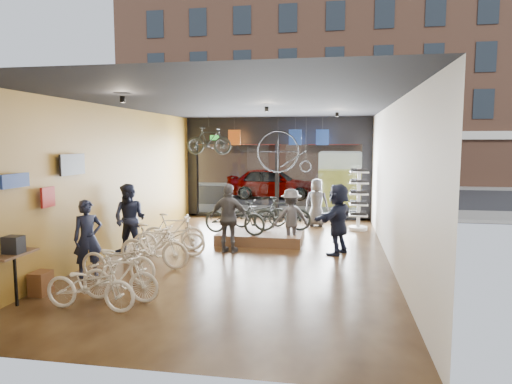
% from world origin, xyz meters
% --- Properties ---
extents(ground_plane, '(7.00, 12.00, 0.04)m').
position_xyz_m(ground_plane, '(0.00, 0.00, -0.02)').
color(ground_plane, black).
rests_on(ground_plane, ground).
extents(ceiling, '(7.00, 12.00, 0.04)m').
position_xyz_m(ceiling, '(0.00, 0.00, 3.82)').
color(ceiling, black).
rests_on(ceiling, ground).
extents(wall_left, '(0.04, 12.00, 3.80)m').
position_xyz_m(wall_left, '(-3.52, 0.00, 1.90)').
color(wall_left, olive).
rests_on(wall_left, ground).
extents(wall_right, '(0.04, 12.00, 3.80)m').
position_xyz_m(wall_right, '(3.52, 0.00, 1.90)').
color(wall_right, beige).
rests_on(wall_right, ground).
extents(wall_back, '(7.00, 0.04, 3.80)m').
position_xyz_m(wall_back, '(0.00, -6.02, 1.90)').
color(wall_back, beige).
rests_on(wall_back, ground).
extents(storefront, '(7.00, 0.26, 3.80)m').
position_xyz_m(storefront, '(0.00, 6.00, 1.90)').
color(storefront, black).
rests_on(storefront, ground).
extents(exit_sign, '(0.35, 0.06, 0.18)m').
position_xyz_m(exit_sign, '(-2.40, 5.88, 3.05)').
color(exit_sign, '#198C26').
rests_on(exit_sign, storefront).
extents(street_road, '(30.00, 18.00, 0.02)m').
position_xyz_m(street_road, '(0.00, 15.00, -0.01)').
color(street_road, black).
rests_on(street_road, ground).
extents(sidewalk_near, '(30.00, 2.40, 0.12)m').
position_xyz_m(sidewalk_near, '(0.00, 7.20, 0.06)').
color(sidewalk_near, slate).
rests_on(sidewalk_near, ground).
extents(sidewalk_far, '(30.00, 2.00, 0.12)m').
position_xyz_m(sidewalk_far, '(0.00, 19.00, 0.06)').
color(sidewalk_far, slate).
rests_on(sidewalk_far, ground).
extents(opposite_building, '(26.00, 5.00, 14.00)m').
position_xyz_m(opposite_building, '(0.00, 21.50, 7.00)').
color(opposite_building, brown).
rests_on(opposite_building, ground).
extents(street_car, '(4.65, 1.87, 1.59)m').
position_xyz_m(street_car, '(-1.01, 12.00, 0.79)').
color(street_car, gray).
rests_on(street_car, street_road).
extents(box_truck, '(2.02, 6.07, 2.39)m').
position_xyz_m(box_truck, '(2.42, 11.00, 1.20)').
color(box_truck, silver).
rests_on(box_truck, street_road).
extents(floor_bike_0, '(1.69, 0.65, 0.88)m').
position_xyz_m(floor_bike_0, '(-1.92, -4.18, 0.44)').
color(floor_bike_0, beige).
rests_on(floor_bike_0, ground_plane).
extents(floor_bike_1, '(1.52, 0.47, 0.90)m').
position_xyz_m(floor_bike_1, '(-1.62, -3.69, 0.45)').
color(floor_bike_1, beige).
rests_on(floor_bike_1, ground_plane).
extents(floor_bike_2, '(1.80, 0.83, 0.91)m').
position_xyz_m(floor_bike_2, '(-2.20, -2.62, 0.46)').
color(floor_bike_2, beige).
rests_on(floor_bike_2, ground_plane).
extents(floor_bike_3, '(1.75, 0.63, 1.03)m').
position_xyz_m(floor_bike_3, '(-1.87, -1.51, 0.51)').
color(floor_bike_3, beige).
rests_on(floor_bike_3, ground_plane).
extents(floor_bike_4, '(1.92, 0.98, 0.96)m').
position_xyz_m(floor_bike_4, '(-1.92, -0.42, 0.48)').
color(floor_bike_4, beige).
rests_on(floor_bike_4, ground_plane).
extents(floor_bike_5, '(1.71, 0.72, 0.99)m').
position_xyz_m(floor_bike_5, '(-2.05, 0.23, 0.50)').
color(floor_bike_5, beige).
rests_on(floor_bike_5, ground_plane).
extents(display_platform, '(2.40, 1.80, 0.30)m').
position_xyz_m(display_platform, '(0.09, 1.74, 0.15)').
color(display_platform, '#4E2F1D').
rests_on(display_platform, ground_plane).
extents(display_bike_left, '(1.96, 1.06, 0.98)m').
position_xyz_m(display_bike_left, '(-0.58, 1.17, 0.79)').
color(display_bike_left, black).
rests_on(display_bike_left, display_platform).
extents(display_bike_mid, '(1.74, 0.77, 1.01)m').
position_xyz_m(display_bike_mid, '(0.69, 1.84, 0.80)').
color(display_bike_mid, black).
rests_on(display_bike_mid, display_platform).
extents(display_bike_right, '(1.77, 1.01, 0.88)m').
position_xyz_m(display_bike_right, '(-0.07, 2.37, 0.74)').
color(display_bike_right, black).
rests_on(display_bike_right, display_platform).
extents(customer_0, '(0.72, 0.70, 1.66)m').
position_xyz_m(customer_0, '(-3.00, -2.37, 0.83)').
color(customer_0, '#161C33').
rests_on(customer_0, ground_plane).
extents(customer_1, '(0.94, 0.76, 1.82)m').
position_xyz_m(customer_1, '(-3.00, -0.35, 0.91)').
color(customer_1, '#161C33').
rests_on(customer_1, ground_plane).
extents(customer_2, '(1.11, 0.59, 1.81)m').
position_xyz_m(customer_2, '(-0.52, 0.26, 0.90)').
color(customer_2, '#3F3F44').
rests_on(customer_2, ground_plane).
extents(customer_3, '(1.16, 0.88, 1.58)m').
position_xyz_m(customer_3, '(0.98, 1.36, 0.79)').
color(customer_3, '#3F3F44').
rests_on(customer_3, ground_plane).
extents(customer_4, '(0.86, 0.62, 1.64)m').
position_xyz_m(customer_4, '(1.57, 4.43, 0.82)').
color(customer_4, '#3F3F44').
rests_on(customer_4, ground_plane).
extents(customer_5, '(1.23, 1.76, 1.83)m').
position_xyz_m(customer_5, '(2.27, 0.59, 0.92)').
color(customer_5, '#161C33').
rests_on(customer_5, ground_plane).
extents(sunglasses_rack, '(0.61, 0.50, 2.05)m').
position_xyz_m(sunglasses_rack, '(2.95, 4.00, 1.02)').
color(sunglasses_rack, white).
rests_on(sunglasses_rack, ground_plane).
extents(wall_merch, '(0.40, 2.40, 2.60)m').
position_xyz_m(wall_merch, '(-3.38, -3.50, 1.30)').
color(wall_merch, navy).
rests_on(wall_merch, wall_left).
extents(penny_farthing, '(1.85, 0.06, 1.48)m').
position_xyz_m(penny_farthing, '(0.49, 4.75, 2.50)').
color(penny_farthing, black).
rests_on(penny_farthing, ceiling).
extents(hung_bike, '(1.59, 0.47, 0.95)m').
position_xyz_m(hung_bike, '(-2.16, 4.20, 2.93)').
color(hung_bike, black).
rests_on(hung_bike, ceiling).
extents(jersey_left, '(0.45, 0.03, 0.55)m').
position_xyz_m(jersey_left, '(-1.48, 5.20, 3.05)').
color(jersey_left, '#CC5919').
rests_on(jersey_left, ceiling).
extents(jersey_mid, '(0.45, 0.03, 0.55)m').
position_xyz_m(jersey_mid, '(0.74, 5.20, 3.05)').
color(jersey_mid, '#1E3F99').
rests_on(jersey_mid, ceiling).
extents(jersey_right, '(0.45, 0.03, 0.55)m').
position_xyz_m(jersey_right, '(1.71, 5.20, 3.05)').
color(jersey_right, '#1E3F99').
rests_on(jersey_right, ceiling).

